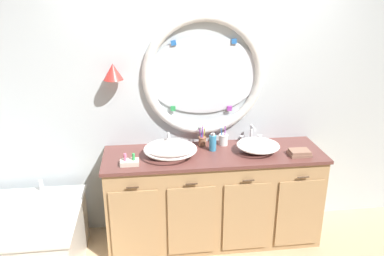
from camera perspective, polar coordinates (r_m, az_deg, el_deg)
ground_plane at (r=3.70m, az=2.81°, el=-17.99°), size 14.00×14.00×0.00m
back_wall_assembly at (r=3.62m, az=1.55°, el=4.75°), size 6.40×0.26×2.60m
vanity_counter at (r=3.67m, az=3.12°, el=-9.95°), size 1.96×0.62×0.88m
sink_basin_left at (r=3.38m, az=-3.20°, el=-3.15°), size 0.47×0.47×0.13m
sink_basin_right at (r=3.51m, az=9.66°, el=-2.56°), size 0.38×0.38×0.12m
faucet_set_left at (r=3.59m, az=-3.46°, el=-1.85°), size 0.21×0.14×0.14m
faucet_set_right at (r=3.71m, az=8.68°, el=-1.07°), size 0.22×0.15×0.18m
toothbrush_holder_left at (r=3.61m, az=1.52°, el=-1.74°), size 0.08×0.08×0.22m
toothbrush_holder_right at (r=3.63m, az=4.62°, el=-1.63°), size 0.09×0.09×0.21m
soap_dispenser at (r=3.50m, az=3.05°, el=-2.14°), size 0.06×0.07×0.17m
folded_hand_towel at (r=3.54m, az=15.48°, el=-3.52°), size 0.19×0.14×0.05m
toiletry_basket at (r=3.28m, az=-9.14°, el=-4.93°), size 0.15×0.10×0.10m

